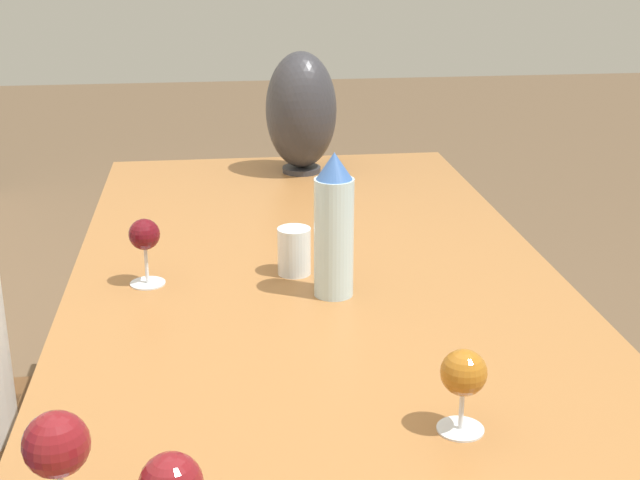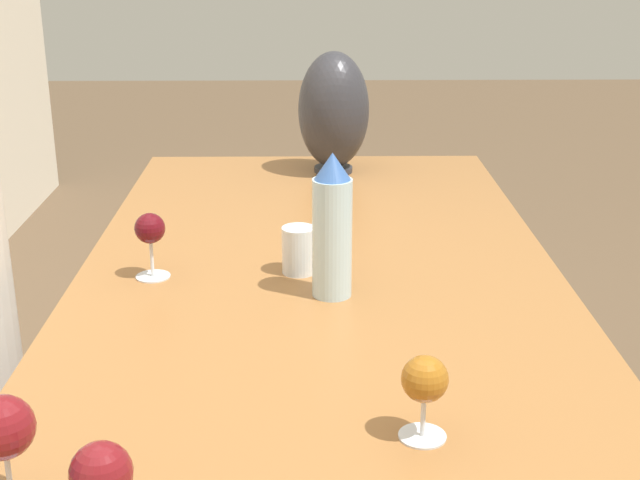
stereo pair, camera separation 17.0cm
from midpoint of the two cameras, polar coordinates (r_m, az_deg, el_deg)
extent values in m
cube|color=#936033|center=(1.56, 3.26, -6.84)|extent=(2.48, 0.99, 0.04)
cylinder|color=#936033|center=(2.79, 9.60, -3.04)|extent=(0.07, 0.07, 0.70)
cylinder|color=#936033|center=(2.76, -6.71, -3.16)|extent=(0.07, 0.07, 0.70)
cylinder|color=#ADCCD6|center=(1.67, 3.70, 0.05)|extent=(0.08, 0.08, 0.23)
cone|color=#33599E|center=(1.62, 3.81, 4.71)|extent=(0.07, 0.07, 0.05)
cylinder|color=silver|center=(1.79, 1.32, -0.71)|extent=(0.07, 0.07, 0.10)
cylinder|color=#2D2D33|center=(2.54, 2.78, 4.52)|extent=(0.11, 0.11, 0.01)
ellipsoid|color=#2D2D33|center=(2.50, 2.84, 8.28)|extent=(0.20, 0.20, 0.33)
cylinder|color=silver|center=(1.80, -8.01, -2.37)|extent=(0.07, 0.07, 0.00)
cylinder|color=silver|center=(1.79, -8.06, -1.22)|extent=(0.01, 0.01, 0.07)
sphere|color=#510C14|center=(1.77, -8.16, 0.70)|extent=(0.06, 0.06, 0.06)
cylinder|color=silver|center=(1.28, 10.45, -12.34)|extent=(0.07, 0.07, 0.00)
cylinder|color=silver|center=(1.27, 10.53, -11.13)|extent=(0.01, 0.01, 0.06)
sphere|color=#995B19|center=(1.24, 10.70, -8.83)|extent=(0.07, 0.07, 0.07)
sphere|color=maroon|center=(1.03, -9.17, -14.64)|extent=(0.07, 0.07, 0.07)
cylinder|color=silver|center=(1.15, -15.23, -14.56)|extent=(0.01, 0.01, 0.07)
sphere|color=maroon|center=(1.12, -15.55, -11.60)|extent=(0.08, 0.08, 0.08)
cylinder|color=brown|center=(2.20, -14.09, -14.00)|extent=(0.04, 0.04, 0.44)
camera|label=1|loc=(0.09, -87.14, 1.03)|focal=50.00mm
camera|label=2|loc=(0.09, 92.86, -1.03)|focal=50.00mm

